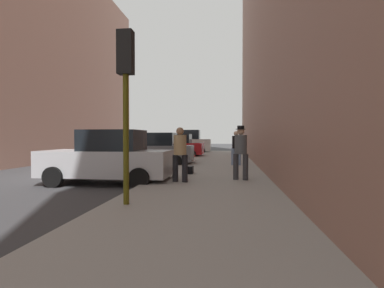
# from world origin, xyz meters

# --- Properties ---
(ground_plane) EXTENTS (120.00, 120.00, 0.00)m
(ground_plane) POSITION_xyz_m (0.00, 0.00, 0.00)
(ground_plane) COLOR #38383A
(sidewalk) EXTENTS (4.00, 40.00, 0.15)m
(sidewalk) POSITION_xyz_m (6.00, 0.00, 0.07)
(sidewalk) COLOR gray
(sidewalk) RESTS_ON ground_plane
(parked_silver_sedan) EXTENTS (4.21, 2.08, 1.79)m
(parked_silver_sedan) POSITION_xyz_m (2.65, -1.58, 0.85)
(parked_silver_sedan) COLOR #B7BABF
(parked_silver_sedan) RESTS_ON ground_plane
(parked_gray_coupe) EXTENTS (4.23, 2.11, 1.79)m
(parked_gray_coupe) POSITION_xyz_m (2.65, 4.69, 0.85)
(parked_gray_coupe) COLOR slate
(parked_gray_coupe) RESTS_ON ground_plane
(parked_red_hatchback) EXTENTS (4.23, 2.12, 1.79)m
(parked_red_hatchback) POSITION_xyz_m (2.65, 11.43, 0.85)
(parked_red_hatchback) COLOR #B2191E
(parked_red_hatchback) RESTS_ON ground_plane
(parked_white_van) EXTENTS (4.62, 2.10, 2.25)m
(parked_white_van) POSITION_xyz_m (2.65, 17.53, 1.03)
(parked_white_van) COLOR silver
(parked_white_van) RESTS_ON ground_plane
(fire_hydrant) EXTENTS (0.42, 0.22, 0.70)m
(fire_hydrant) POSITION_xyz_m (4.45, 6.40, 0.50)
(fire_hydrant) COLOR red
(fire_hydrant) RESTS_ON sidewalk
(traffic_light) EXTENTS (0.32, 0.32, 3.60)m
(traffic_light) POSITION_xyz_m (4.50, -5.12, 2.76)
(traffic_light) COLOR #514C0F
(traffic_light) RESTS_ON sidewalk
(pedestrian_with_beanie) EXTENTS (0.53, 0.49, 1.78)m
(pedestrian_with_beanie) POSITION_xyz_m (7.01, -1.22, 1.14)
(pedestrian_with_beanie) COLOR #333338
(pedestrian_with_beanie) RESTS_ON sidewalk
(pedestrian_in_tan_coat) EXTENTS (0.53, 0.47, 1.71)m
(pedestrian_in_tan_coat) POSITION_xyz_m (5.11, -1.88, 1.10)
(pedestrian_in_tan_coat) COLOR black
(pedestrian_in_tan_coat) RESTS_ON sidewalk
(pedestrian_in_jeans) EXTENTS (0.51, 0.43, 1.71)m
(pedestrian_in_jeans) POSITION_xyz_m (6.99, 4.01, 1.10)
(pedestrian_in_jeans) COLOR #728CB2
(pedestrian_in_jeans) RESTS_ON sidewalk
(duffel_bag) EXTENTS (0.32, 0.44, 0.28)m
(duffel_bag) POSITION_xyz_m (5.10, 0.28, 0.29)
(duffel_bag) COLOR black
(duffel_bag) RESTS_ON sidewalk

